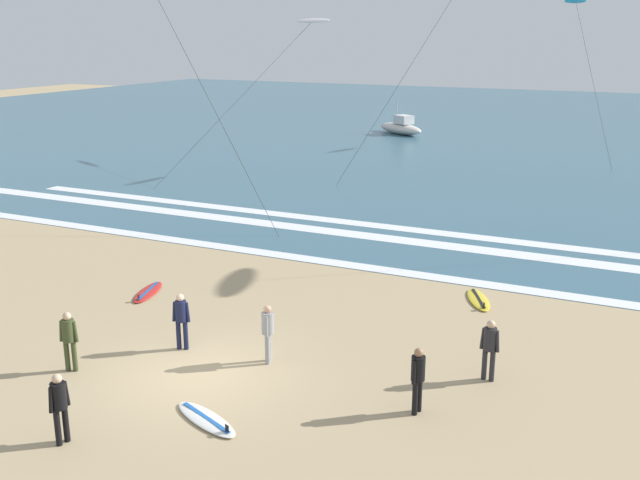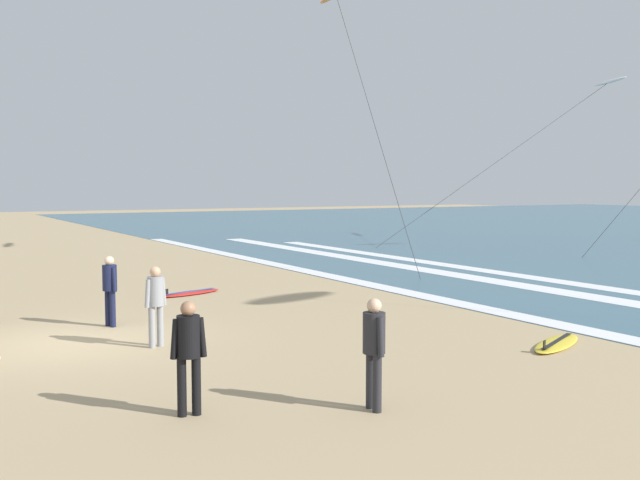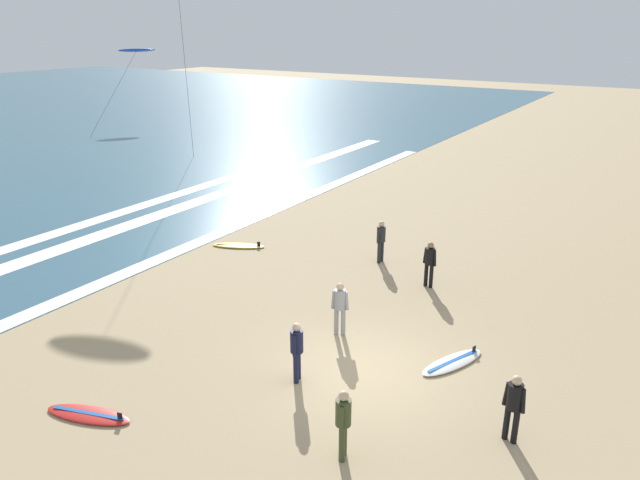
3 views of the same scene
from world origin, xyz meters
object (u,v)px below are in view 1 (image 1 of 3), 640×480
at_px(surfer_right_near, 418,375).
at_px(kite_white_far_right, 312,22).
at_px(surfer_foreground_main, 69,336).
at_px(surfer_left_far, 268,328).
at_px(surfer_background_far, 59,402).
at_px(surfboard_left_pile, 478,300).
at_px(surfboard_foreground_flat, 148,292).
at_px(surfboard_right_spare, 206,419).
at_px(offshore_boat, 401,127).
at_px(surfer_left_near, 181,316).
at_px(surfer_mid_group, 490,345).
at_px(kite_cyan_high_left, 576,2).

xyz_separation_m(surfer_right_near, kite_white_far_right, (-17.97, 31.27, 8.04)).
bearing_deg(surfer_foreground_main, surfer_left_far, 31.21).
height_order(surfer_foreground_main, kite_white_far_right, kite_white_far_right).
xyz_separation_m(surfer_background_far, surfboard_left_pile, (5.84, 12.29, -0.91)).
relative_size(surfer_foreground_main, surfboard_foreground_flat, 0.73).
distance_m(surfer_right_near, surfboard_right_spare, 4.86).
distance_m(surfboard_left_pile, offshore_boat, 40.25).
height_order(surfer_left_near, surfboard_foreground_flat, surfer_left_near).
bearing_deg(surfer_left_near, surfboard_right_spare, -47.14).
height_order(surfer_mid_group, kite_white_far_right, kite_white_far_right).
bearing_deg(kite_white_far_right, surfboard_left_pile, -53.31).
xyz_separation_m(surfer_foreground_main, surfboard_foreground_flat, (-1.92, 5.53, -0.91)).
bearing_deg(surfer_background_far, surfer_mid_group, 42.53).
distance_m(surfboard_foreground_flat, kite_white_far_right, 29.81).
bearing_deg(surfboard_left_pile, surfer_mid_group, -73.89).
distance_m(surfer_foreground_main, surfboard_right_spare, 4.70).
bearing_deg(surfer_left_far, surfboard_left_pile, 60.84).
bearing_deg(kite_white_far_right, surfer_foreground_main, -74.29).
bearing_deg(surfer_left_near, surfer_foreground_main, -127.19).
distance_m(kite_cyan_high_left, offshore_boat, 16.50).
bearing_deg(surfer_foreground_main, surfboard_left_pile, 49.41).
bearing_deg(surfboard_left_pile, surfer_foreground_main, -130.59).
bearing_deg(kite_cyan_high_left, surfboard_right_spare, -91.26).
distance_m(kite_white_far_right, offshore_boat, 16.08).
relative_size(surfer_right_near, offshore_boat, 0.30).
bearing_deg(surfboard_foreground_flat, surfer_left_far, -25.08).
distance_m(surfboard_foreground_flat, surfboard_right_spare, 8.96).
height_order(surfboard_foreground_flat, kite_cyan_high_left, kite_cyan_high_left).
bearing_deg(surfer_mid_group, kite_white_far_right, 123.37).
bearing_deg(surfboard_left_pile, offshore_boat, 113.09).
bearing_deg(surfer_right_near, surfboard_right_spare, -149.94).
distance_m(surfer_left_near, surfer_foreground_main, 2.94).
relative_size(surfboard_foreground_flat, kite_white_far_right, 0.15).
bearing_deg(surfer_right_near, surfboard_left_pile, 93.70).
bearing_deg(surfboard_right_spare, surfer_left_near, 132.86).
xyz_separation_m(surfer_left_far, kite_cyan_high_left, (1.29, 44.23, 9.50)).
bearing_deg(offshore_boat, surfer_background_far, -78.60).
height_order(surfer_left_near, surfer_foreground_main, same).
height_order(surfer_mid_group, offshore_boat, offshore_boat).
relative_size(surfer_left_far, surfer_foreground_main, 1.00).
distance_m(surfer_foreground_main, surfer_background_far, 3.60).
relative_size(surfboard_foreground_flat, offshore_boat, 0.41).
height_order(surfboard_right_spare, kite_cyan_high_left, kite_cyan_high_left).
xyz_separation_m(surfer_background_far, kite_white_far_right, (-11.63, 35.74, 8.04)).
bearing_deg(surfer_left_far, surfboard_right_spare, -85.69).
xyz_separation_m(surfer_foreground_main, offshore_boat, (-7.60, 46.58, -0.40)).
distance_m(surfer_left_far, surfboard_left_pile, 8.00).
bearing_deg(surfer_left_far, surfer_mid_group, 14.98).
height_order(surfer_left_near, surfer_left_far, same).
height_order(surfer_left_far, surfboard_left_pile, surfer_left_far).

